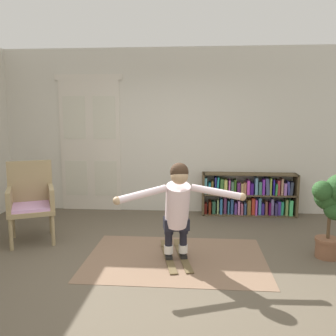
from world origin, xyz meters
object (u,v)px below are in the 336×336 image
(bookshelf, at_px, (249,196))
(skis_pair, at_px, (175,256))
(person_skier, at_px, (178,204))
(wicker_chair, at_px, (31,199))
(potted_plant, at_px, (332,204))

(bookshelf, height_order, skis_pair, bookshelf)
(person_skier, bearing_deg, wicker_chair, 162.89)
(bookshelf, relative_size, potted_plant, 1.55)
(skis_pair, bearing_deg, wicker_chair, 166.72)
(bookshelf, distance_m, wicker_chair, 3.56)
(bookshelf, xyz_separation_m, skis_pair, (-1.16, -2.01, -0.32))
(skis_pair, relative_size, person_skier, 0.66)
(wicker_chair, xyz_separation_m, potted_plant, (3.94, -0.30, 0.10))
(wicker_chair, relative_size, potted_plant, 1.05)
(potted_plant, xyz_separation_m, person_skier, (-1.86, -0.34, 0.04))
(bookshelf, xyz_separation_m, potted_plant, (0.73, -1.83, 0.33))
(bookshelf, relative_size, person_skier, 1.11)
(wicker_chair, bearing_deg, skis_pair, -13.28)
(person_skier, bearing_deg, potted_plant, 10.23)
(potted_plant, bearing_deg, bookshelf, 111.82)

